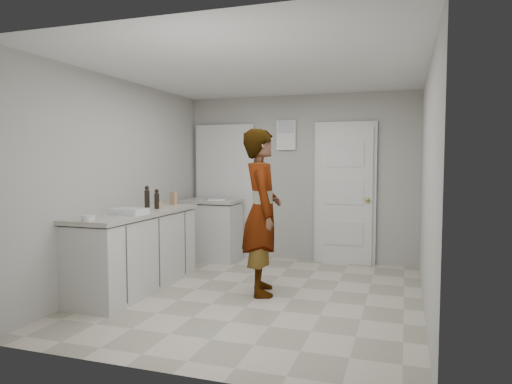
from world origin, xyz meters
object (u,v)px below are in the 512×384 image
(oil_cruet_b, at_px, (147,198))
(oil_cruet_a, at_px, (157,199))
(egg_bowl, at_px, (88,218))
(person, at_px, (262,212))
(cake_mix_box, at_px, (173,198))
(spice_jar, at_px, (160,205))
(baking_dish, at_px, (129,211))

(oil_cruet_b, bearing_deg, oil_cruet_a, 25.77)
(oil_cruet_b, bearing_deg, egg_bowl, -89.17)
(person, relative_size, oil_cruet_a, 7.66)
(cake_mix_box, xyz_separation_m, oil_cruet_b, (-0.03, -0.61, 0.05))
(spice_jar, distance_m, egg_bowl, 1.19)
(oil_cruet_b, bearing_deg, baking_dish, -79.72)
(person, relative_size, baking_dish, 4.90)
(oil_cruet_a, relative_size, oil_cruet_b, 0.86)
(oil_cruet_b, relative_size, egg_bowl, 2.20)
(spice_jar, distance_m, oil_cruet_b, 0.18)
(oil_cruet_a, distance_m, baking_dish, 0.59)
(cake_mix_box, height_order, egg_bowl, cake_mix_box)
(cake_mix_box, height_order, oil_cruet_b, oil_cruet_b)
(oil_cruet_a, bearing_deg, cake_mix_box, 97.65)
(cake_mix_box, bearing_deg, person, 2.33)
(oil_cruet_a, xyz_separation_m, egg_bowl, (-0.09, -1.16, -0.09))
(oil_cruet_a, relative_size, egg_bowl, 1.88)
(cake_mix_box, bearing_deg, oil_cruet_a, -58.55)
(oil_cruet_b, bearing_deg, cake_mix_box, 87.14)
(oil_cruet_b, distance_m, egg_bowl, 1.12)
(cake_mix_box, xyz_separation_m, spice_jar, (0.11, -0.54, -0.04))
(person, bearing_deg, spice_jar, 67.21)
(cake_mix_box, distance_m, oil_cruet_b, 0.61)
(cake_mix_box, height_order, oil_cruet_a, oil_cruet_a)
(oil_cruet_b, relative_size, baking_dish, 0.75)
(baking_dish, bearing_deg, oil_cruet_b, 100.28)
(egg_bowl, bearing_deg, cake_mix_box, 89.52)
(baking_dish, relative_size, egg_bowl, 2.94)
(oil_cruet_a, bearing_deg, baking_dish, -90.90)
(oil_cruet_a, xyz_separation_m, oil_cruet_b, (-0.11, -0.05, 0.02))
(spice_jar, xyz_separation_m, oil_cruet_b, (-0.14, -0.07, 0.09))
(oil_cruet_b, xyz_separation_m, baking_dish, (0.10, -0.53, -0.11))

